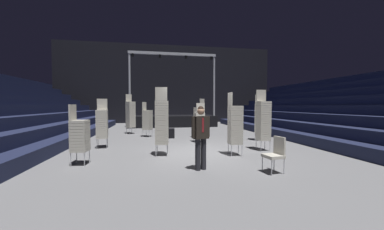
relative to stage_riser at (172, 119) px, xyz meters
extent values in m
cube|color=slate|center=(0.00, -10.73, -0.63)|extent=(22.00, 30.00, 0.10)
cube|color=black|center=(0.00, 4.27, 3.42)|extent=(22.00, 0.30, 8.00)
cube|color=#191E38|center=(-5.38, -9.73, -0.36)|extent=(0.75, 24.00, 0.45)
cube|color=#191E38|center=(-6.12, -9.73, 0.09)|extent=(0.75, 24.00, 0.45)
cube|color=#191E38|center=(-6.88, -9.73, 0.54)|extent=(0.75, 24.00, 0.45)
cube|color=#191E38|center=(5.38, -9.73, -0.36)|extent=(0.75, 24.00, 0.45)
cube|color=#191E38|center=(6.12, -9.73, 0.09)|extent=(0.75, 24.00, 0.45)
cube|color=#191E38|center=(6.88, -9.73, 0.54)|extent=(0.75, 24.00, 0.45)
cube|color=#191E38|center=(7.62, -9.73, 0.99)|extent=(0.75, 24.00, 0.45)
cube|color=#191E38|center=(8.38, -9.73, 1.44)|extent=(0.75, 24.00, 0.45)
cube|color=#191E38|center=(9.12, -9.73, 1.89)|extent=(0.75, 24.00, 0.45)
cube|color=black|center=(0.00, 0.03, -0.13)|extent=(7.27, 2.82, 0.91)
cylinder|color=#9EA0A8|center=(-3.39, -1.13, 2.82)|extent=(0.16, 0.16, 4.97)
cylinder|color=#9EA0A8|center=(3.39, -1.13, 2.82)|extent=(0.16, 0.16, 4.97)
cube|color=#9EA0A8|center=(0.00, -1.13, 5.30)|extent=(6.97, 0.20, 0.20)
cylinder|color=black|center=(-3.14, -1.13, 5.08)|extent=(0.18, 0.18, 0.22)
cylinder|color=black|center=(-1.05, -1.13, 5.08)|extent=(0.18, 0.18, 0.22)
cylinder|color=black|center=(1.05, -1.13, 5.08)|extent=(0.18, 0.18, 0.22)
cylinder|color=black|center=(3.14, -1.13, 5.08)|extent=(0.18, 0.18, 0.22)
cylinder|color=black|center=(-0.25, -13.02, -0.15)|extent=(0.15, 0.15, 0.86)
cylinder|color=black|center=(-0.42, -13.08, -0.15)|extent=(0.15, 0.15, 0.86)
cube|color=silver|center=(-0.31, -13.10, 0.59)|extent=(0.20, 0.15, 0.61)
cube|color=black|center=(-0.33, -13.05, 0.59)|extent=(0.45, 0.34, 0.61)
cube|color=maroon|center=(-0.30, -13.16, 0.66)|extent=(0.06, 0.03, 0.39)
cylinder|color=black|center=(-0.11, -12.97, 0.60)|extent=(0.12, 0.12, 0.56)
cylinder|color=black|center=(-0.55, -13.12, 0.60)|extent=(0.12, 0.12, 0.56)
sphere|color=tan|center=(-0.33, -13.05, 1.03)|extent=(0.20, 0.20, 0.20)
sphere|color=black|center=(-0.33, -13.05, 1.09)|extent=(0.16, 0.16, 0.16)
cylinder|color=#B2B5BA|center=(-1.67, -6.12, -0.38)|extent=(0.02, 0.02, 0.40)
cylinder|color=#B2B5BA|center=(-1.83, -6.46, -0.38)|extent=(0.02, 0.02, 0.40)
cylinder|color=#B2B5BA|center=(-2.01, -5.95, -0.38)|extent=(0.02, 0.02, 0.40)
cylinder|color=#B2B5BA|center=(-2.17, -6.30, -0.38)|extent=(0.02, 0.02, 0.40)
cube|color=#B7B2A3|center=(-1.92, -6.21, -0.14)|extent=(0.59, 0.59, 0.08)
cube|color=#B7B2A3|center=(-1.92, -6.21, -0.05)|extent=(0.59, 0.59, 0.08)
cube|color=#B7B2A3|center=(-1.92, -6.21, 0.03)|extent=(0.59, 0.59, 0.08)
cube|color=#B7B2A3|center=(-1.92, -6.21, 0.12)|extent=(0.59, 0.59, 0.08)
cube|color=#B7B2A3|center=(-1.92, -6.21, 0.20)|extent=(0.59, 0.59, 0.08)
cube|color=#B7B2A3|center=(-1.92, -6.21, 0.29)|extent=(0.59, 0.59, 0.08)
cube|color=#B7B2A3|center=(-1.92, -6.21, 0.37)|extent=(0.59, 0.59, 0.08)
cube|color=#B7B2A3|center=(-1.92, -6.21, 0.46)|extent=(0.59, 0.59, 0.08)
cube|color=#B7B2A3|center=(-1.92, -6.21, 0.54)|extent=(0.59, 0.59, 0.08)
cube|color=#B7B2A3|center=(-1.92, -6.21, 0.63)|extent=(0.59, 0.59, 0.08)
cube|color=#B7B2A3|center=(-1.92, -6.21, 0.71)|extent=(0.59, 0.59, 0.08)
cube|color=#B7B2A3|center=(-1.92, -6.21, 0.80)|extent=(0.59, 0.59, 0.08)
cube|color=#B7B2A3|center=(-1.92, -6.21, 0.88)|extent=(0.59, 0.59, 0.08)
cube|color=#B7B2A3|center=(-2.10, -6.12, 1.15)|extent=(0.22, 0.39, 0.46)
cylinder|color=#B2B5BA|center=(2.84, -11.07, -0.38)|extent=(0.02, 0.02, 0.40)
cylinder|color=#B2B5BA|center=(2.46, -11.09, -0.38)|extent=(0.02, 0.02, 0.40)
cylinder|color=#B2B5BA|center=(2.83, -10.69, -0.38)|extent=(0.02, 0.02, 0.40)
cylinder|color=#B2B5BA|center=(2.45, -10.71, -0.38)|extent=(0.02, 0.02, 0.40)
cube|color=#B7B2A3|center=(2.65, -10.89, -0.14)|extent=(0.45, 0.45, 0.08)
cube|color=#B7B2A3|center=(2.65, -10.89, -0.05)|extent=(0.45, 0.45, 0.08)
cube|color=#B7B2A3|center=(2.65, -10.89, 0.03)|extent=(0.45, 0.45, 0.08)
cube|color=#B7B2A3|center=(2.65, -10.89, 0.12)|extent=(0.45, 0.45, 0.08)
cube|color=#B7B2A3|center=(2.65, -10.89, 0.20)|extent=(0.45, 0.45, 0.08)
cube|color=#B7B2A3|center=(2.65, -10.89, 0.29)|extent=(0.45, 0.45, 0.08)
cube|color=#B7B2A3|center=(2.65, -10.89, 0.37)|extent=(0.45, 0.45, 0.08)
cube|color=#B7B2A3|center=(2.65, -10.89, 0.46)|extent=(0.45, 0.45, 0.08)
cube|color=#B7B2A3|center=(2.65, -10.89, 0.54)|extent=(0.45, 0.45, 0.08)
cube|color=#B7B2A3|center=(2.65, -10.89, 0.63)|extent=(0.45, 0.45, 0.08)
cube|color=#B7B2A3|center=(2.65, -10.89, 0.71)|extent=(0.45, 0.45, 0.08)
cube|color=#B7B2A3|center=(2.65, -10.89, 0.80)|extent=(0.45, 0.45, 0.08)
cube|color=#B7B2A3|center=(2.65, -10.89, 0.88)|extent=(0.45, 0.45, 0.08)
cube|color=#B7B2A3|center=(2.65, -10.89, 0.97)|extent=(0.45, 0.45, 0.08)
cube|color=#B7B2A3|center=(2.65, -10.89, 1.05)|extent=(0.45, 0.45, 0.08)
cube|color=#B7B2A3|center=(2.65, -10.89, 1.14)|extent=(0.45, 0.45, 0.08)
cube|color=#B7B2A3|center=(2.65, -10.89, 1.22)|extent=(0.45, 0.45, 0.08)
cube|color=#B7B2A3|center=(2.65, -10.89, 1.31)|extent=(0.45, 0.45, 0.08)
cube|color=#B7B2A3|center=(2.64, -10.69, 1.58)|extent=(0.41, 0.06, 0.46)
cylinder|color=#B2B5BA|center=(-1.47, -10.86, -0.38)|extent=(0.02, 0.02, 0.40)
cylinder|color=#B2B5BA|center=(-1.09, -10.91, -0.38)|extent=(0.02, 0.02, 0.40)
cylinder|color=#B2B5BA|center=(-1.52, -11.24, -0.38)|extent=(0.02, 0.02, 0.40)
cylinder|color=#B2B5BA|center=(-1.14, -11.29, -0.38)|extent=(0.02, 0.02, 0.40)
cube|color=#B7B2A3|center=(-1.31, -11.08, -0.14)|extent=(0.49, 0.49, 0.08)
cube|color=#B7B2A3|center=(-1.31, -11.08, -0.05)|extent=(0.49, 0.49, 0.08)
cube|color=#B7B2A3|center=(-1.31, -11.08, 0.03)|extent=(0.49, 0.49, 0.08)
cube|color=#B7B2A3|center=(-1.31, -11.08, 0.12)|extent=(0.49, 0.49, 0.08)
cube|color=#B7B2A3|center=(-1.31, -11.08, 0.20)|extent=(0.49, 0.49, 0.08)
cube|color=#B7B2A3|center=(-1.31, -11.08, 0.29)|extent=(0.49, 0.49, 0.08)
cube|color=#B7B2A3|center=(-1.31, -11.08, 0.37)|extent=(0.49, 0.49, 0.08)
cube|color=#B7B2A3|center=(-1.31, -11.08, 0.46)|extent=(0.49, 0.49, 0.08)
cube|color=#B7B2A3|center=(-1.31, -11.08, 0.54)|extent=(0.49, 0.49, 0.08)
cube|color=#B7B2A3|center=(-1.31, -11.08, 0.63)|extent=(0.49, 0.49, 0.08)
cube|color=#B7B2A3|center=(-1.31, -11.08, 0.71)|extent=(0.49, 0.49, 0.08)
cube|color=#B7B2A3|center=(-1.31, -11.08, 0.80)|extent=(0.49, 0.49, 0.08)
cube|color=#B7B2A3|center=(-1.31, -11.08, 0.88)|extent=(0.49, 0.49, 0.08)
cube|color=#B7B2A3|center=(-1.31, -11.08, 0.97)|extent=(0.49, 0.49, 0.08)
cube|color=#B7B2A3|center=(-1.31, -11.08, 1.05)|extent=(0.49, 0.49, 0.08)
cube|color=#B7B2A3|center=(-1.31, -11.08, 1.14)|extent=(0.49, 0.49, 0.08)
cube|color=#B7B2A3|center=(-1.31, -11.08, 1.22)|extent=(0.49, 0.49, 0.08)
cube|color=#B7B2A3|center=(-1.31, -11.08, 1.31)|extent=(0.49, 0.49, 0.08)
cube|color=#B7B2A3|center=(-1.33, -11.27, 1.58)|extent=(0.41, 0.10, 0.46)
cylinder|color=#B2B5BA|center=(-3.49, -9.44, -0.38)|extent=(0.02, 0.02, 0.40)
cylinder|color=#B2B5BA|center=(-3.87, -9.48, -0.38)|extent=(0.02, 0.02, 0.40)
cylinder|color=#B2B5BA|center=(-3.53, -9.07, -0.38)|extent=(0.02, 0.02, 0.40)
cylinder|color=#B2B5BA|center=(-3.91, -9.10, -0.38)|extent=(0.02, 0.02, 0.40)
cube|color=#B7B2A3|center=(-3.70, -9.27, -0.14)|extent=(0.48, 0.48, 0.08)
cube|color=#B7B2A3|center=(-3.70, -9.27, -0.05)|extent=(0.48, 0.48, 0.08)
cube|color=#B7B2A3|center=(-3.70, -9.27, 0.03)|extent=(0.48, 0.48, 0.08)
cube|color=#B7B2A3|center=(-3.70, -9.27, 0.12)|extent=(0.48, 0.48, 0.08)
cube|color=#B7B2A3|center=(-3.70, -9.27, 0.20)|extent=(0.48, 0.48, 0.08)
cube|color=#B7B2A3|center=(-3.70, -9.27, 0.29)|extent=(0.48, 0.48, 0.08)
cube|color=#B7B2A3|center=(-3.70, -9.27, 0.37)|extent=(0.48, 0.48, 0.08)
cube|color=#B7B2A3|center=(-3.70, -9.27, 0.46)|extent=(0.48, 0.48, 0.08)
cube|color=#B7B2A3|center=(-3.70, -9.27, 0.54)|extent=(0.48, 0.48, 0.08)
cube|color=#B7B2A3|center=(-3.70, -9.27, 0.63)|extent=(0.48, 0.48, 0.08)
cube|color=#B7B2A3|center=(-3.70, -9.27, 0.71)|extent=(0.48, 0.48, 0.08)
cube|color=#B7B2A3|center=(-3.70, -9.27, 0.80)|extent=(0.48, 0.48, 0.08)
cube|color=#B7B2A3|center=(-3.70, -9.27, 0.88)|extent=(0.48, 0.48, 0.08)
cube|color=#B7B2A3|center=(-3.70, -9.27, 0.97)|extent=(0.48, 0.48, 0.08)
cube|color=#B7B2A3|center=(-3.72, -9.08, 1.24)|extent=(0.41, 0.09, 0.46)
cylinder|color=#B2B5BA|center=(-2.72, -4.71, -0.38)|extent=(0.02, 0.02, 0.40)
cylinder|color=#B2B5BA|center=(-3.02, -4.95, -0.38)|extent=(0.02, 0.02, 0.40)
cylinder|color=#B2B5BA|center=(-2.96, -4.41, -0.38)|extent=(0.02, 0.02, 0.40)
cylinder|color=#B2B5BA|center=(-3.26, -4.65, -0.38)|extent=(0.02, 0.02, 0.40)
cube|color=#B7B2A3|center=(-2.99, -4.68, -0.14)|extent=(0.62, 0.62, 0.08)
cube|color=#B7B2A3|center=(-2.99, -4.68, -0.05)|extent=(0.62, 0.62, 0.08)
cube|color=#B7B2A3|center=(-2.99, -4.68, 0.03)|extent=(0.62, 0.62, 0.08)
cube|color=#B7B2A3|center=(-2.99, -4.68, 0.12)|extent=(0.62, 0.62, 0.08)
cube|color=#B7B2A3|center=(-2.99, -4.68, 0.20)|extent=(0.62, 0.62, 0.08)
cube|color=#B7B2A3|center=(-2.99, -4.68, 0.29)|extent=(0.62, 0.62, 0.08)
cube|color=#B7B2A3|center=(-2.99, -4.68, 0.37)|extent=(0.62, 0.62, 0.08)
cube|color=#B7B2A3|center=(-2.99, -4.68, 0.46)|extent=(0.62, 0.62, 0.08)
cube|color=#B7B2A3|center=(-2.99, -4.68, 0.54)|extent=(0.62, 0.62, 0.08)
cube|color=#B7B2A3|center=(-2.99, -4.68, 0.63)|extent=(0.62, 0.62, 0.08)
cube|color=#B7B2A3|center=(-2.99, -4.68, 0.71)|extent=(0.62, 0.62, 0.08)
cube|color=#B7B2A3|center=(-2.99, -4.68, 0.80)|extent=(0.62, 0.62, 0.08)
cube|color=#B7B2A3|center=(-2.99, -4.68, 0.88)|extent=(0.62, 0.62, 0.08)
cube|color=#B7B2A3|center=(-2.99, -4.68, 0.97)|extent=(0.62, 0.62, 0.08)
cube|color=#B7B2A3|center=(-2.99, -4.68, 1.05)|extent=(0.62, 0.62, 0.08)
cube|color=#B7B2A3|center=(-2.99, -4.68, 1.14)|extent=(0.62, 0.62, 0.08)
cube|color=#B7B2A3|center=(-2.99, -4.68, 1.22)|extent=(0.62, 0.62, 0.08)
cube|color=#B7B2A3|center=(-2.99, -4.68, 1.31)|extent=(0.62, 0.62, 0.08)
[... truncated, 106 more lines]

